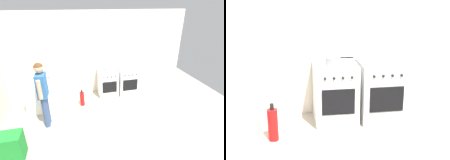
% 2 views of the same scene
% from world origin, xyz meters
% --- Properties ---
extents(ground_plane, '(8.00, 8.00, 0.00)m').
position_xyz_m(ground_plane, '(0.00, 0.00, 0.00)').
color(ground_plane, '#ADA38E').
extents(back_wall, '(6.00, 0.10, 2.60)m').
position_xyz_m(back_wall, '(0.00, 1.95, 1.30)').
color(back_wall, silver).
rests_on(back_wall, ground).
extents(counter_unit, '(1.30, 0.70, 0.90)m').
position_xyz_m(counter_unit, '(-1.35, 1.20, 0.45)').
color(counter_unit, white).
rests_on(counter_unit, ground).
extents(oven_left, '(0.59, 0.62, 0.85)m').
position_xyz_m(oven_left, '(0.35, 1.58, 0.43)').
color(oven_left, white).
rests_on(oven_left, ground).
extents(oven_right, '(0.63, 0.62, 0.85)m').
position_xyz_m(oven_right, '(1.02, 1.58, 0.43)').
color(oven_right, white).
rests_on(oven_right, ground).
extents(pot, '(0.39, 0.21, 0.10)m').
position_xyz_m(pot, '(0.32, 1.55, 0.90)').
color(pot, gray).
rests_on(pot, oven_left).
extents(knife_bread, '(0.32, 0.21, 0.01)m').
position_xyz_m(knife_bread, '(-1.49, 1.21, 0.90)').
color(knife_bread, silver).
rests_on(knife_bread, counter_unit).
extents(knife_carving, '(0.30, 0.20, 0.01)m').
position_xyz_m(knife_carving, '(-1.60, 1.16, 0.90)').
color(knife_carving, silver).
rests_on(knife_carving, counter_unit).
extents(person, '(0.22, 0.57, 1.62)m').
position_xyz_m(person, '(-1.43, 0.40, 0.97)').
color(person, '#384C7A').
rests_on(person, ground).
extents(fire_extinguisher, '(0.13, 0.13, 0.50)m').
position_xyz_m(fire_extinguisher, '(-0.52, 1.10, 0.22)').
color(fire_extinguisher, red).
rests_on(fire_extinguisher, ground).
extents(recycling_crate_lower, '(0.52, 0.36, 0.28)m').
position_xyz_m(recycling_crate_lower, '(-2.03, -0.52, 0.14)').
color(recycling_crate_lower, '#1E842D').
rests_on(recycling_crate_lower, ground).
extents(recycling_crate_upper, '(0.52, 0.36, 0.28)m').
position_xyz_m(recycling_crate_upper, '(-2.03, -0.52, 0.42)').
color(recycling_crate_upper, '#1E842D').
rests_on(recycling_crate_upper, recycling_crate_lower).
extents(larder_cabinet, '(0.48, 0.44, 2.00)m').
position_xyz_m(larder_cabinet, '(-2.30, 1.68, 1.00)').
color(larder_cabinet, white).
rests_on(larder_cabinet, ground).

